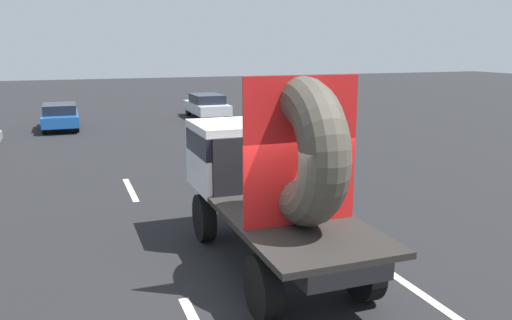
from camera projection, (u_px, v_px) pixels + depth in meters
name	position (u px, v px, depth m)	size (l,w,h in m)	color
ground_plane	(277.00, 287.00, 8.58)	(120.00, 120.00, 0.00)	black
flatbed_truck	(267.00, 169.00, 9.39)	(2.02, 5.28, 3.51)	black
distant_sedan	(60.00, 116.00, 24.80)	(1.63, 3.81, 1.24)	black
lane_dash_left_far	(130.00, 189.00, 14.44)	(2.48, 0.16, 0.01)	beige
lane_dash_right_near	(426.00, 297.00, 8.23)	(2.31, 0.16, 0.01)	beige
lane_dash_right_far	(253.00, 179.00, 15.62)	(2.37, 0.16, 0.01)	beige
oncoming_car	(207.00, 105.00, 28.84)	(1.75, 4.08, 1.33)	black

